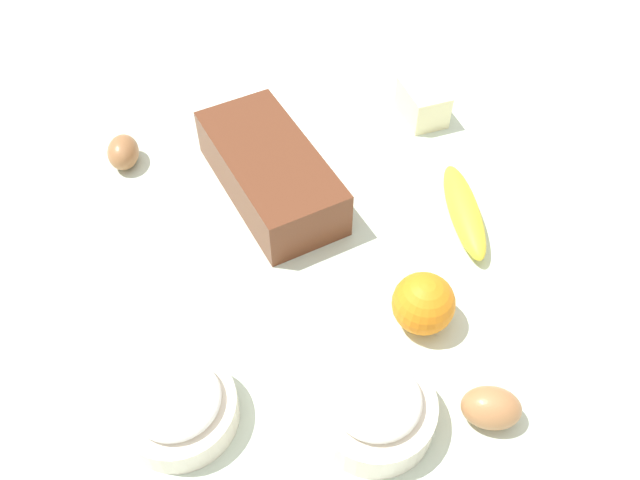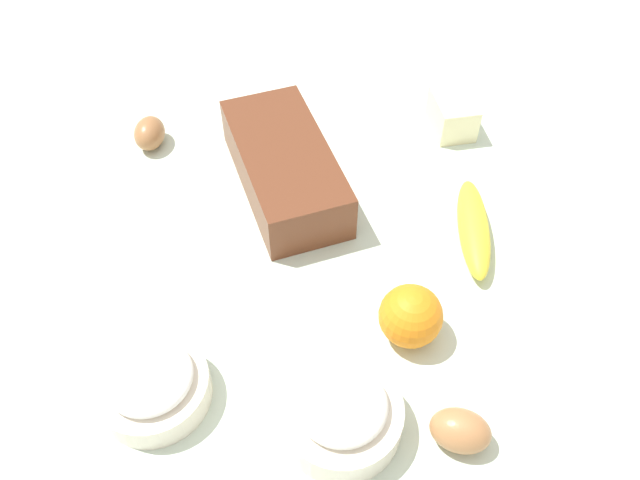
% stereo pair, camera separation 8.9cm
% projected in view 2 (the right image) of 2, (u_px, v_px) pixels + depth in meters
% --- Properties ---
extents(ground_plane, '(2.40, 2.40, 0.02)m').
position_uv_depth(ground_plane, '(320.00, 262.00, 0.93)').
color(ground_plane, silver).
extents(loaf_pan, '(0.30, 0.19, 0.08)m').
position_uv_depth(loaf_pan, '(285.00, 166.00, 0.98)').
color(loaf_pan, brown).
rests_on(loaf_pan, ground_plane).
extents(flour_bowl, '(0.14, 0.14, 0.07)m').
position_uv_depth(flour_bowl, '(345.00, 413.00, 0.73)').
color(flour_bowl, silver).
rests_on(flour_bowl, ground_plane).
extents(sugar_bowl, '(0.14, 0.14, 0.07)m').
position_uv_depth(sugar_bowl, '(152.00, 384.00, 0.76)').
color(sugar_bowl, silver).
rests_on(sugar_bowl, ground_plane).
extents(banana, '(0.19, 0.07, 0.04)m').
position_uv_depth(banana, '(473.00, 228.00, 0.93)').
color(banana, yellow).
rests_on(banana, ground_plane).
extents(orange_fruit, '(0.08, 0.08, 0.08)m').
position_uv_depth(orange_fruit, '(411.00, 316.00, 0.81)').
color(orange_fruit, orange).
rests_on(orange_fruit, ground_plane).
extents(butter_block, '(0.10, 0.07, 0.06)m').
position_uv_depth(butter_block, '(452.00, 114.00, 1.08)').
color(butter_block, '#F4EDB2').
rests_on(butter_block, ground_plane).
extents(egg_near_butter, '(0.07, 0.08, 0.05)m').
position_uv_depth(egg_near_butter, '(460.00, 431.00, 0.72)').
color(egg_near_butter, '#B07648').
rests_on(egg_near_butter, ground_plane).
extents(egg_beside_bowl, '(0.07, 0.06, 0.05)m').
position_uv_depth(egg_beside_bowl, '(150.00, 133.00, 1.06)').
color(egg_beside_bowl, '#9D693F').
rests_on(egg_beside_bowl, ground_plane).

